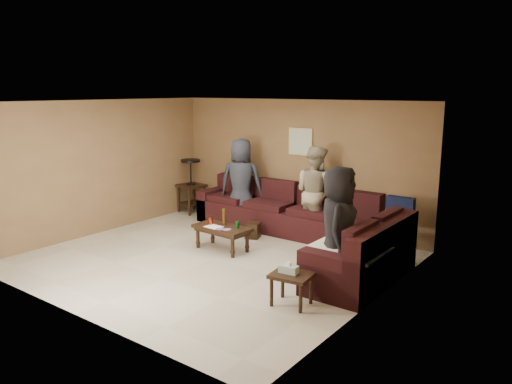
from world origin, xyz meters
TOP-DOWN VIEW (x-y plane):
  - room at (0.00, 0.00)m, footprint 5.60×5.50m
  - sectional_sofa at (0.81, 1.52)m, footprint 4.65×2.90m
  - coffee_table at (-0.19, 0.47)m, footprint 1.02×0.55m
  - end_table_left at (-2.45, 2.08)m, footprint 0.60×0.60m
  - side_table_right at (1.95, -0.68)m, footprint 0.55×0.47m
  - waste_bin at (-0.19, 1.33)m, footprint 0.31×0.31m
  - wall_art at (0.10, 2.48)m, footprint 0.52×0.04m
  - person_left at (-0.93, 1.94)m, footprint 1.01×0.86m
  - person_middle at (0.71, 2.04)m, footprint 0.98×0.85m
  - person_right at (2.13, 0.21)m, footprint 0.80×0.97m

SIDE VIEW (x-z plane):
  - waste_bin at x=-0.19m, z-range 0.00..0.29m
  - sectional_sofa at x=0.81m, z-range -0.16..0.81m
  - coffee_table at x=-0.19m, z-range 0.01..0.70m
  - side_table_right at x=1.95m, z-range 0.09..0.65m
  - end_table_left at x=-2.45m, z-range 0.03..1.21m
  - person_right at x=2.13m, z-range 0.00..1.69m
  - person_middle at x=0.71m, z-range 0.00..1.71m
  - person_left at x=-0.93m, z-range 0.00..1.74m
  - room at x=0.00m, z-range 0.41..2.91m
  - wall_art at x=0.10m, z-range 1.44..1.96m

